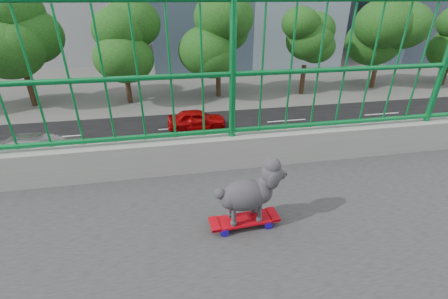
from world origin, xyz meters
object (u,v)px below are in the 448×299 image
car_2 (257,160)px  car_4 (197,119)px  car_7 (354,149)px  car_3 (41,149)px  poodle (249,192)px  skateboard (244,221)px

car_2 → car_4: car_4 is taller
car_4 → car_7: 10.37m
car_7 → car_4: bearing=51.9°
car_3 → car_7: (3.20, 17.19, -0.01)m
poodle → car_2: size_ratio=0.10×
poodle → car_2: (-11.85, 3.80, -6.61)m
poodle → car_3: poodle is taller
car_7 → car_3: bearing=79.5°
skateboard → car_7: bearing=138.0°
poodle → car_2: bearing=158.8°
car_4 → car_7: bearing=-128.1°
skateboard → car_4: skateboard is taller
poodle → skateboard: bearing=-90.0°
car_3 → car_7: bearing=-100.5°
car_2 → car_3: size_ratio=0.88×
car_4 → car_7: size_ratio=0.74×
car_3 → car_4: bearing=-70.5°
skateboard → car_4: (-18.25, 1.29, -6.36)m
poodle → car_3: 18.13m
skateboard → car_7: size_ratio=0.09×
car_7 → poodle: bearing=141.5°
skateboard → car_2: size_ratio=0.10×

